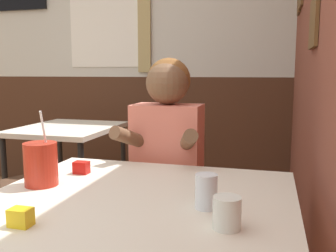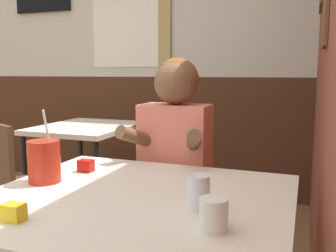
{
  "view_description": "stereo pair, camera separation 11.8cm",
  "coord_description": "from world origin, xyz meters",
  "px_view_note": "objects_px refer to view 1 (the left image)",
  "views": [
    {
      "loc": [
        1.11,
        -0.76,
        1.15
      ],
      "look_at": [
        0.75,
        0.56,
        0.95
      ],
      "focal_mm": 40.0,
      "sensor_mm": 36.0,
      "label": 1
    },
    {
      "loc": [
        1.23,
        -0.73,
        1.15
      ],
      "look_at": [
        0.75,
        0.56,
        0.95
      ],
      "focal_mm": 40.0,
      "sensor_mm": 36.0,
      "label": 2
    }
  ],
  "objects_px": {
    "background_table": "(68,137)",
    "main_table": "(139,214)",
    "person_seated": "(167,171)",
    "chair_near_window": "(0,182)",
    "cocktail_pitcher": "(41,164)"
  },
  "relations": [
    {
      "from": "chair_near_window",
      "to": "person_seated",
      "type": "relative_size",
      "value": 0.7
    },
    {
      "from": "main_table",
      "to": "background_table",
      "type": "bearing_deg",
      "value": 127.89
    },
    {
      "from": "main_table",
      "to": "cocktail_pitcher",
      "type": "bearing_deg",
      "value": 176.27
    },
    {
      "from": "person_seated",
      "to": "chair_near_window",
      "type": "bearing_deg",
      "value": 176.75
    },
    {
      "from": "main_table",
      "to": "cocktail_pitcher",
      "type": "height_order",
      "value": "cocktail_pitcher"
    },
    {
      "from": "background_table",
      "to": "person_seated",
      "type": "distance_m",
      "value": 1.26
    },
    {
      "from": "chair_near_window",
      "to": "person_seated",
      "type": "height_order",
      "value": "person_seated"
    },
    {
      "from": "background_table",
      "to": "cocktail_pitcher",
      "type": "height_order",
      "value": "cocktail_pitcher"
    },
    {
      "from": "main_table",
      "to": "cocktail_pitcher",
      "type": "distance_m",
      "value": 0.42
    },
    {
      "from": "background_table",
      "to": "main_table",
      "type": "bearing_deg",
      "value": -52.11
    },
    {
      "from": "background_table",
      "to": "person_seated",
      "type": "height_order",
      "value": "person_seated"
    },
    {
      "from": "main_table",
      "to": "person_seated",
      "type": "relative_size",
      "value": 0.85
    },
    {
      "from": "person_seated",
      "to": "cocktail_pitcher",
      "type": "xyz_separation_m",
      "value": [
        -0.32,
        -0.6,
        0.16
      ]
    },
    {
      "from": "main_table",
      "to": "person_seated",
      "type": "xyz_separation_m",
      "value": [
        -0.08,
        0.63,
        -0.02
      ]
    },
    {
      "from": "main_table",
      "to": "background_table",
      "type": "relative_size",
      "value": 1.28
    }
  ]
}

